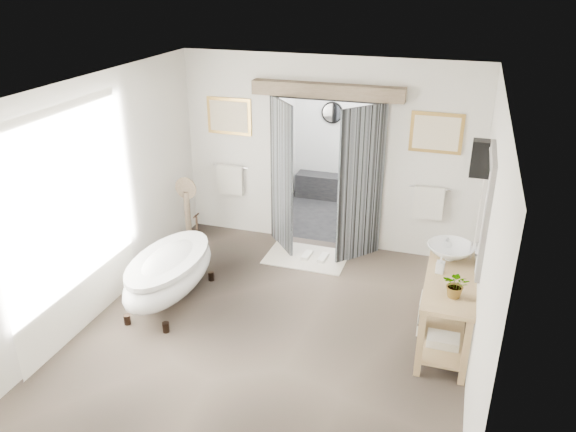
# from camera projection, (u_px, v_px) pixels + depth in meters

# --- Properties ---
(ground_plane) EXTENTS (5.00, 5.00, 0.00)m
(ground_plane) POSITION_uv_depth(u_px,v_px,m) (273.00, 329.00, 6.79)
(ground_plane) COLOR brown
(room_shell) EXTENTS (4.52, 5.02, 2.91)m
(room_shell) POSITION_uv_depth(u_px,v_px,m) (264.00, 189.00, 5.95)
(room_shell) COLOR silver
(room_shell) RESTS_ON ground_plane
(shower_room) EXTENTS (2.22, 2.01, 2.51)m
(shower_room) POSITION_uv_depth(u_px,v_px,m) (347.00, 159.00, 9.90)
(shower_room) COLOR black
(shower_room) RESTS_ON ground_plane
(back_wall_dressing) EXTENTS (3.82, 0.72, 2.52)m
(back_wall_dressing) POSITION_uv_depth(u_px,v_px,m) (324.00, 151.00, 8.17)
(back_wall_dressing) COLOR black
(back_wall_dressing) RESTS_ON ground_plane
(clawfoot_tub) EXTENTS (0.81, 1.81, 0.88)m
(clawfoot_tub) POSITION_uv_depth(u_px,v_px,m) (170.00, 272.00, 7.20)
(clawfoot_tub) COLOR black
(clawfoot_tub) RESTS_ON ground_plane
(vanity) EXTENTS (0.57, 1.60, 0.85)m
(vanity) POSITION_uv_depth(u_px,v_px,m) (446.00, 302.00, 6.41)
(vanity) COLOR tan
(vanity) RESTS_ON ground_plane
(pedestal_mirror) EXTENTS (0.34, 0.22, 1.17)m
(pedestal_mirror) POSITION_uv_depth(u_px,v_px,m) (188.00, 218.00, 8.57)
(pedestal_mirror) COLOR brown
(pedestal_mirror) RESTS_ON ground_plane
(rug) EXTENTS (1.20, 0.81, 0.01)m
(rug) POSITION_uv_depth(u_px,v_px,m) (306.00, 257.00, 8.47)
(rug) COLOR beige
(rug) RESTS_ON ground_plane
(slippers) EXTENTS (0.38, 0.28, 0.05)m
(slippers) POSITION_uv_depth(u_px,v_px,m) (315.00, 256.00, 8.41)
(slippers) COLOR silver
(slippers) RESTS_ON rug
(basin) EXTENTS (0.71, 0.71, 0.19)m
(basin) POSITION_uv_depth(u_px,v_px,m) (450.00, 252.00, 6.60)
(basin) COLOR white
(basin) RESTS_ON vanity
(plant) EXTENTS (0.31, 0.28, 0.30)m
(plant) POSITION_uv_depth(u_px,v_px,m) (456.00, 285.00, 5.82)
(plant) COLOR gray
(plant) RESTS_ON vanity
(soap_bottle_a) EXTENTS (0.10, 0.10, 0.20)m
(soap_bottle_a) POSITION_uv_depth(u_px,v_px,m) (440.00, 265.00, 6.31)
(soap_bottle_a) COLOR gray
(soap_bottle_a) RESTS_ON vanity
(soap_bottle_b) EXTENTS (0.19, 0.19, 0.19)m
(soap_bottle_b) POSITION_uv_depth(u_px,v_px,m) (447.00, 244.00, 6.80)
(soap_bottle_b) COLOR gray
(soap_bottle_b) RESTS_ON vanity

